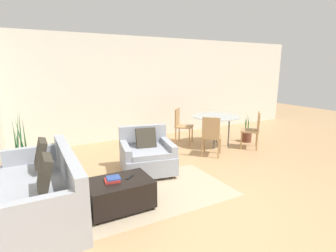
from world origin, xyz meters
The scene contains 14 objects.
ground_plane centered at (0.00, 0.00, 0.00)m, with size 20.00×20.00×0.00m, color tan.
wall_back centered at (0.00, 3.99, 1.38)m, with size 12.00×0.06×2.75m.
area_rug centered at (-0.93, 0.69, 0.00)m, with size 2.78×1.49×0.01m.
couch centered at (-2.32, 0.85, 0.30)m, with size 0.95×2.04×0.92m.
armchair centered at (-0.49, 1.52, 0.33)m, with size 1.09×1.07×0.84m.
ottoman centered at (-1.36, 0.50, 0.23)m, with size 0.87×0.60×0.42m.
book_stack centered at (-1.45, 0.51, 0.44)m, with size 0.23×0.21×0.05m.
tv_remote_primary centered at (-1.20, 0.53, 0.42)m, with size 0.15×0.14×0.01m.
potted_plant centered at (-2.55, 2.23, 0.26)m, with size 0.38×0.38×1.22m.
dining_table centered at (1.75, 2.29, 0.68)m, with size 1.17×1.17×0.75m.
dining_chair_near_left centered at (1.11, 1.65, 0.52)m, with size 0.59×0.59×0.90m.
dining_chair_near_right centered at (2.39, 1.65, 0.52)m, with size 0.59×0.59×0.90m.
dining_chair_far_left centered at (1.11, 2.93, 0.52)m, with size 0.59×0.59×0.90m.
potted_plant_small centered at (2.69, 2.17, 0.19)m, with size 0.27×0.27×0.75m.
Camera 1 is at (-2.37, -2.77, 1.93)m, focal length 28.00 mm.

